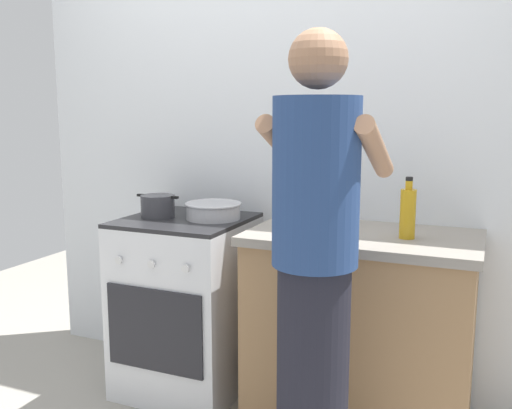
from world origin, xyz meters
The scene contains 8 objects.
back_wall centered at (0.20, 0.50, 1.25)m, with size 3.20×0.10×2.50m.
countertop centered at (0.55, 0.15, 0.45)m, with size 1.00×0.60×0.90m.
stove_range centered at (-0.35, 0.15, 0.45)m, with size 0.60×0.62×0.90m.
pot centered at (-0.49, 0.12, 0.96)m, with size 0.24×0.17×0.11m.
mixing_bowl centered at (-0.21, 0.19, 0.95)m, with size 0.28×0.28×0.08m.
utensil_crock centered at (0.31, 0.34, 0.99)m, with size 0.10×0.10×0.32m.
oil_bottle centered at (0.74, 0.12, 1.01)m, with size 0.07×0.07×0.26m.
person centered at (0.51, -0.42, 0.86)m, with size 0.41×0.50×1.70m.
Camera 1 is at (1.06, -2.26, 1.43)m, focal length 39.41 mm.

